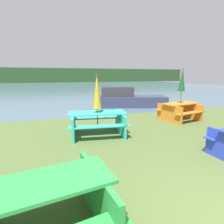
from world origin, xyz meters
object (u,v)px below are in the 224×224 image
at_px(umbrella_darkgreen, 182,80).
at_px(boat, 127,99).
at_px(picnic_table_teal, 98,121).
at_px(picnic_table_green, 44,206).
at_px(umbrella_gold, 97,92).
at_px(picnic_table_orange, 180,110).

relative_size(umbrella_darkgreen, boat, 0.47).
distance_m(picnic_table_teal, umbrella_darkgreen, 4.26).
bearing_deg(picnic_table_teal, picnic_table_green, -112.84).
relative_size(picnic_table_green, picnic_table_teal, 0.89).
bearing_deg(umbrella_darkgreen, boat, 101.50).
distance_m(picnic_table_green, picnic_table_teal, 3.88).
bearing_deg(umbrella_gold, umbrella_darkgreen, 11.59).
xyz_separation_m(picnic_table_teal, umbrella_darkgreen, (3.97, 0.81, 1.30)).
relative_size(picnic_table_orange, umbrella_gold, 0.88).
bearing_deg(picnic_table_green, picnic_table_teal, 67.16).
xyz_separation_m(picnic_table_green, umbrella_gold, (1.51, 3.58, 1.00)).
height_order(picnic_table_teal, boat, boat).
bearing_deg(picnic_table_teal, boat, 57.20).
xyz_separation_m(picnic_table_teal, boat, (3.14, 4.88, -0.01)).
distance_m(umbrella_gold, boat, 5.89).
bearing_deg(boat, picnic_table_green, -102.49).
distance_m(picnic_table_green, umbrella_gold, 4.01).
height_order(picnic_table_orange, umbrella_gold, umbrella_gold).
relative_size(umbrella_gold, umbrella_darkgreen, 0.90).
bearing_deg(umbrella_darkgreen, picnic_table_teal, -168.41).
height_order(picnic_table_green, picnic_table_orange, picnic_table_green).
bearing_deg(picnic_table_green, picnic_table_orange, 38.71).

